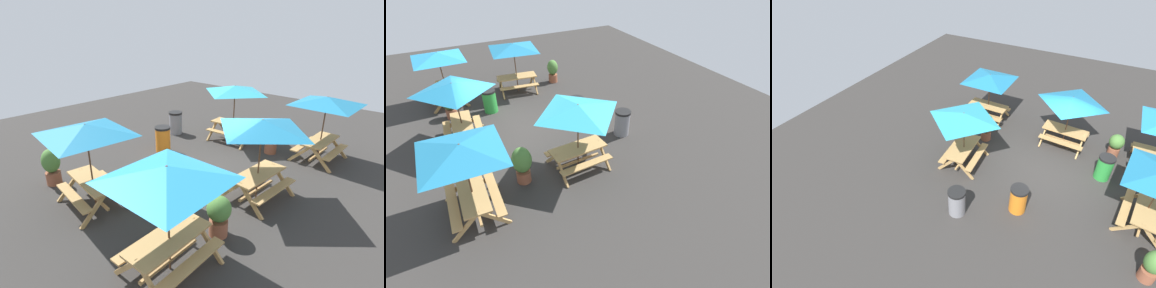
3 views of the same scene
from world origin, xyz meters
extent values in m
plane|color=#33302D|center=(0.00, 0.00, 0.00)|extent=(24.00, 24.00, 0.00)
cube|color=tan|center=(0.12, 1.50, 0.74)|extent=(1.84, 0.82, 0.05)
cube|color=tan|center=(0.08, 0.95, 0.45)|extent=(1.81, 0.38, 0.04)
cube|color=tan|center=(0.15, 2.05, 0.45)|extent=(1.81, 0.38, 0.04)
cube|color=tan|center=(-0.68, 1.18, 0.37)|extent=(0.11, 0.80, 0.81)
cube|color=tan|center=(-0.64, 1.91, 0.37)|extent=(0.11, 0.80, 0.81)
cube|color=tan|center=(0.87, 1.08, 0.37)|extent=(0.11, 0.80, 0.81)
cube|color=tan|center=(0.92, 1.81, 0.37)|extent=(0.11, 0.80, 0.81)
cube|color=tan|center=(0.12, 1.50, 0.22)|extent=(1.56, 0.17, 0.06)
cylinder|color=brown|center=(0.12, 1.50, 1.15)|extent=(0.04, 0.04, 2.30)
pyramid|color=teal|center=(0.12, 1.50, 2.16)|extent=(2.13, 2.13, 0.28)
cube|color=tan|center=(-3.08, -1.54, 0.74)|extent=(0.81, 1.84, 0.05)
cube|color=tan|center=(-2.54, -1.51, 0.45)|extent=(0.37, 1.81, 0.04)
cube|color=tan|center=(-3.63, -1.58, 0.45)|extent=(0.37, 1.81, 0.04)
cube|color=tan|center=(-2.67, -2.30, 0.37)|extent=(0.80, 0.11, 0.81)
cube|color=tan|center=(-3.40, -2.34, 0.37)|extent=(0.80, 0.11, 0.81)
cube|color=tan|center=(-2.77, -0.74, 0.37)|extent=(0.80, 0.11, 0.81)
cube|color=tan|center=(-3.50, -0.79, 0.37)|extent=(0.80, 0.11, 0.81)
cube|color=tan|center=(-3.08, -1.54, 0.22)|extent=(0.17, 1.56, 0.06)
cylinder|color=brown|center=(-3.08, -1.54, 1.15)|extent=(0.04, 0.04, 2.30)
pyramid|color=teal|center=(-3.08, -1.54, 2.16)|extent=(2.12, 2.12, 0.28)
cube|color=tan|center=(-3.57, 1.83, 0.74)|extent=(1.81, 0.74, 0.05)
cube|color=tan|center=(-3.58, 1.28, 0.45)|extent=(1.80, 0.30, 0.04)
cube|color=tan|center=(-3.56, 2.38, 0.45)|extent=(1.80, 0.30, 0.04)
cube|color=tan|center=(-4.36, 1.48, 0.37)|extent=(0.08, 0.80, 0.81)
cube|color=tan|center=(-4.35, 2.21, 0.37)|extent=(0.08, 0.80, 0.81)
cube|color=tan|center=(-2.80, 1.45, 0.37)|extent=(0.08, 0.80, 0.81)
cube|color=tan|center=(-2.79, 2.18, 0.37)|extent=(0.08, 0.80, 0.81)
cube|color=tan|center=(-3.57, 1.83, 0.22)|extent=(1.56, 0.10, 0.06)
cylinder|color=brown|center=(-3.57, 1.83, 1.15)|extent=(0.04, 0.04, 2.30)
pyramid|color=teal|center=(-3.57, 1.83, 2.16)|extent=(2.83, 2.83, 0.28)
cube|color=tan|center=(3.35, -1.55, 0.74)|extent=(0.90, 1.87, 0.05)
cube|color=tan|center=(3.90, -1.61, 0.45)|extent=(0.47, 1.82, 0.04)
cube|color=tan|center=(2.80, -1.48, 0.45)|extent=(0.47, 1.82, 0.04)
cube|color=tan|center=(3.62, -2.36, 0.37)|extent=(0.80, 0.15, 0.81)
cube|color=tan|center=(2.90, -2.28, 0.37)|extent=(0.80, 0.15, 0.81)
cube|color=tan|center=(3.80, -0.81, 0.37)|extent=(0.80, 0.15, 0.81)
cube|color=tan|center=(3.08, -0.73, 0.37)|extent=(0.80, 0.15, 0.81)
cube|color=tan|center=(3.35, -1.55, 0.22)|extent=(0.25, 1.56, 0.06)
cylinder|color=brown|center=(3.35, -1.55, 1.15)|extent=(0.04, 0.04, 2.30)
pyramid|color=teal|center=(3.35, -1.55, 2.16)|extent=(2.81, 2.81, 0.28)
cube|color=tan|center=(3.60, 1.61, 0.74)|extent=(1.81, 0.74, 0.05)
cube|color=tan|center=(3.61, 1.06, 0.45)|extent=(1.81, 0.30, 0.04)
cube|color=tan|center=(3.59, 2.16, 0.45)|extent=(1.81, 0.30, 0.04)
cube|color=tan|center=(2.83, 1.23, 0.37)|extent=(0.08, 0.80, 0.81)
cube|color=tan|center=(2.81, 1.96, 0.37)|extent=(0.08, 0.80, 0.81)
cube|color=tan|center=(4.39, 1.26, 0.37)|extent=(0.08, 0.80, 0.81)
cube|color=tan|center=(3.60, 1.61, 0.22)|extent=(1.56, 0.10, 0.06)
cylinder|color=brown|center=(3.60, 1.61, 1.15)|extent=(0.04, 0.04, 2.30)
pyramid|color=#268CC6|center=(3.60, 1.61, 2.16)|extent=(2.83, 2.83, 0.28)
cylinder|color=green|center=(1.91, 0.11, 0.45)|extent=(0.56, 0.56, 0.90)
cylinder|color=black|center=(1.91, 0.11, 0.94)|extent=(0.59, 0.59, 0.08)
cylinder|color=gray|center=(-2.09, -3.90, 0.45)|extent=(0.56, 0.56, 0.90)
cylinder|color=black|center=(-2.09, -3.90, 0.94)|extent=(0.59, 0.59, 0.08)
cylinder|color=orange|center=(-0.36, -2.86, 0.45)|extent=(0.56, 0.56, 0.90)
cylinder|color=black|center=(-0.36, -2.86, 0.94)|extent=(0.59, 0.59, 0.08)
cylinder|color=#935138|center=(3.58, -3.48, 0.20)|extent=(0.44, 0.44, 0.40)
ellipsoid|color=#4C7F38|center=(3.58, -3.48, 0.77)|extent=(0.53, 0.53, 0.74)
cylinder|color=#935138|center=(2.12, 1.69, 0.20)|extent=(0.44, 0.44, 0.40)
ellipsoid|color=#4C7F38|center=(2.12, 1.69, 0.71)|extent=(0.57, 0.57, 0.61)
cylinder|color=#935138|center=(-2.96, 0.27, 0.20)|extent=(0.44, 0.44, 0.40)
ellipsoid|color=#4C7F38|center=(-2.96, 0.27, 0.82)|extent=(0.60, 0.60, 0.85)
camera|label=1|loc=(6.74, 5.03, 4.59)|focal=28.00mm
camera|label=2|loc=(-9.91, 1.91, 6.36)|focal=28.00mm
camera|label=3|loc=(1.20, -9.57, 7.94)|focal=28.00mm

